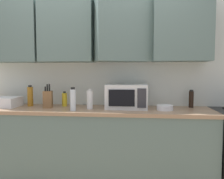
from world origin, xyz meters
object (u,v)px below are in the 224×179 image
at_px(bottle_yellow_mustard, 65,99).
at_px(knife_block, 48,99).
at_px(bowl_ceramic_small, 165,108).
at_px(microwave, 127,96).
at_px(bottle_white_jar, 90,100).
at_px(bottle_soy_dark, 191,99).
at_px(dish_rack, 3,102).
at_px(bottle_clear_tall, 73,99).
at_px(bottle_amber_vinegar, 30,96).

bearing_deg(bottle_yellow_mustard, knife_block, -138.44).
bearing_deg(bowl_ceramic_small, microwave, 166.66).
distance_m(bottle_white_jar, bowl_ceramic_small, 0.86).
distance_m(bottle_yellow_mustard, bottle_soy_dark, 1.55).
relative_size(microwave, bottle_soy_dark, 2.25).
xyz_separation_m(dish_rack, bottle_yellow_mustard, (0.74, 0.13, 0.03)).
distance_m(microwave, bowl_ceramic_small, 0.46).
bearing_deg(microwave, bottle_yellow_mustard, 174.59).
distance_m(bottle_soy_dark, bottle_clear_tall, 1.40).
bearing_deg(knife_block, microwave, 4.09).
xyz_separation_m(bottle_soy_dark, bowl_ceramic_small, (-0.34, -0.24, -0.07)).
bearing_deg(bowl_ceramic_small, knife_block, 178.53).
relative_size(bottle_yellow_mustard, bottle_amber_vinegar, 0.71).
distance_m(dish_rack, bottle_yellow_mustard, 0.75).
distance_m(microwave, knife_block, 0.94).
distance_m(dish_rack, knife_block, 0.58).
xyz_separation_m(microwave, bowl_ceramic_small, (0.43, -0.10, -0.11)).
relative_size(bottle_white_jar, bowl_ceramic_small, 1.27).
bearing_deg(bottle_yellow_mustard, bottle_white_jar, -26.82).
xyz_separation_m(bottle_amber_vinegar, bowl_ceramic_small, (1.64, -0.14, -0.10)).
relative_size(knife_block, bottle_yellow_mustard, 1.54).
distance_m(microwave, bottle_clear_tall, 0.63).
height_order(dish_rack, knife_block, knife_block).
bearing_deg(bottle_yellow_mustard, bottle_soy_dark, 2.27).
relative_size(bottle_white_jar, bottle_yellow_mustard, 1.23).
bearing_deg(bottle_amber_vinegar, knife_block, -21.18).
height_order(microwave, knife_block, knife_block).
bearing_deg(knife_block, bottle_amber_vinegar, 158.82).
xyz_separation_m(dish_rack, bottle_clear_tall, (0.94, -0.19, 0.07)).
distance_m(knife_block, bottle_amber_vinegar, 0.29).
xyz_separation_m(bottle_soy_dark, bottle_clear_tall, (-1.35, -0.38, 0.02)).
bearing_deg(dish_rack, bottle_clear_tall, -11.47).
bearing_deg(microwave, bowl_ceramic_small, -13.34).
bearing_deg(dish_rack, bottle_soy_dark, 4.80).
relative_size(microwave, bottle_amber_vinegar, 1.84).
bearing_deg(bottle_clear_tall, bottle_white_jar, 41.20).
bearing_deg(bottle_white_jar, bottle_soy_dark, 11.54).
distance_m(dish_rack, bottle_clear_tall, 0.96).
xyz_separation_m(knife_block, bottle_white_jar, (0.52, -0.04, 0.00)).
distance_m(knife_block, bottle_white_jar, 0.52).
relative_size(bottle_yellow_mustard, bottle_clear_tall, 0.71).
xyz_separation_m(bottle_clear_tall, bowl_ceramic_small, (1.01, 0.14, -0.10)).
bearing_deg(bottle_soy_dark, bowl_ceramic_small, -144.96).
height_order(microwave, bowl_ceramic_small, microwave).
xyz_separation_m(microwave, bottle_yellow_mustard, (-0.78, 0.07, -0.05)).
bearing_deg(bottle_clear_tall, bottle_amber_vinegar, 155.70).
bearing_deg(bottle_yellow_mustard, bottle_amber_vinegar, -175.24).
distance_m(microwave, bottle_yellow_mustard, 0.79).
bearing_deg(bottle_amber_vinegar, bowl_ceramic_small, -4.88).
xyz_separation_m(knife_block, bowl_ceramic_small, (1.37, -0.04, -0.07)).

